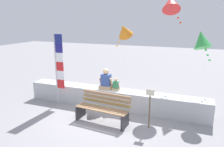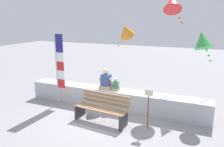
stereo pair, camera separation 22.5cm
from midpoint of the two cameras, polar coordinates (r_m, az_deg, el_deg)
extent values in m
plane|color=gray|center=(7.56, -3.15, -11.11)|extent=(40.00, 40.00, 0.00)
cube|color=#B8BABC|center=(8.20, -0.50, -6.44)|extent=(6.77, 0.61, 0.69)
cube|color=#A27853|center=(6.91, -4.31, -9.56)|extent=(1.72, 0.22, 0.03)
cube|color=#9C7C56|center=(7.00, -3.83, -9.24)|extent=(1.72, 0.22, 0.03)
cube|color=#A57052|center=(7.09, -3.36, -8.92)|extent=(1.72, 0.22, 0.03)
cube|color=#957C54|center=(7.17, -2.91, -8.62)|extent=(1.72, 0.22, 0.03)
cube|color=#A3824B|center=(7.22, -2.50, -7.45)|extent=(1.71, 0.20, 0.10)
cube|color=#997B56|center=(7.19, -2.42, -6.43)|extent=(1.71, 0.20, 0.10)
cube|color=#A17654|center=(7.16, -2.34, -5.40)|extent=(1.71, 0.20, 0.10)
cube|color=#2D2D33|center=(7.53, -8.89, -9.50)|extent=(0.10, 0.53, 0.45)
cube|color=#2D2D33|center=(6.80, 2.39, -12.02)|extent=(0.10, 0.53, 0.45)
cube|color=tan|center=(8.18, -2.33, -3.52)|extent=(0.45, 0.36, 0.12)
cube|color=#344D97|center=(8.10, -2.34, -1.67)|extent=(0.34, 0.22, 0.43)
cylinder|color=#D7B285|center=(8.19, -3.76, -1.90)|extent=(0.07, 0.17, 0.31)
cylinder|color=#D7B285|center=(8.02, -1.01, -2.21)|extent=(0.07, 0.17, 0.31)
sphere|color=#D7B285|center=(8.02, -2.37, 0.52)|extent=(0.21, 0.21, 0.21)
cube|color=tan|center=(8.05, 0.18, -4.00)|extent=(0.26, 0.21, 0.07)
cube|color=#338357|center=(8.00, 0.18, -2.91)|extent=(0.20, 0.13, 0.25)
cylinder|color=#DEAE8E|center=(8.04, -0.67, -3.04)|extent=(0.04, 0.10, 0.18)
cylinder|color=#DEAE8E|center=(7.95, 0.99, -3.23)|extent=(0.04, 0.10, 0.18)
sphere|color=#DEAE8E|center=(7.95, 0.19, -1.62)|extent=(0.12, 0.12, 0.12)
cylinder|color=#B7B7BC|center=(8.44, -14.87, 0.69)|extent=(0.05, 0.05, 2.67)
cube|color=red|center=(8.46, -13.72, -2.62)|extent=(0.30, 0.02, 0.33)
cube|color=white|center=(8.37, -13.85, -0.44)|extent=(0.30, 0.02, 0.33)
cube|color=red|center=(8.30, -13.98, 1.78)|extent=(0.30, 0.02, 0.33)
cube|color=white|center=(8.24, -14.11, 4.03)|extent=(0.30, 0.02, 0.33)
cube|color=navy|center=(8.19, -14.25, 6.32)|extent=(0.30, 0.02, 0.33)
cube|color=navy|center=(8.16, -14.39, 8.62)|extent=(0.30, 0.02, 0.33)
cone|color=orange|center=(10.33, 2.53, 10.96)|extent=(0.87, 1.01, 0.84)
sphere|color=orange|center=(10.40, 2.05, 9.99)|extent=(0.08, 0.08, 0.08)
sphere|color=orange|center=(10.47, 1.58, 9.03)|extent=(0.08, 0.08, 0.08)
sphere|color=orange|center=(10.54, 1.11, 8.08)|extent=(0.08, 0.08, 0.08)
sphere|color=orange|center=(10.61, 0.66, 7.14)|extent=(0.08, 0.08, 0.08)
cone|color=green|center=(7.98, 21.29, 8.16)|extent=(0.90, 0.93, 0.73)
sphere|color=#50CB5E|center=(8.06, 21.75, 6.87)|extent=(0.08, 0.08, 0.08)
sphere|color=#50CB5E|center=(8.14, 22.19, 5.62)|extent=(0.08, 0.08, 0.08)
sphere|color=#50CB5E|center=(8.23, 22.62, 4.38)|extent=(0.08, 0.08, 0.08)
sphere|color=#50CB5E|center=(8.32, 23.04, 3.18)|extent=(0.08, 0.08, 0.08)
cone|color=red|center=(9.12, 14.19, 17.09)|extent=(0.92, 1.07, 0.90)
sphere|color=#F13D16|center=(9.12, 14.77, 15.92)|extent=(0.08, 0.08, 0.08)
sphere|color=#F13D16|center=(9.13, 15.33, 14.75)|extent=(0.08, 0.08, 0.08)
sphere|color=#F13D16|center=(9.15, 15.90, 13.58)|extent=(0.08, 0.08, 0.08)
sphere|color=#F13D16|center=(9.17, 16.45, 12.42)|extent=(0.08, 0.08, 0.08)
cylinder|color=brown|center=(6.75, 8.62, -9.72)|extent=(0.04, 0.04, 1.02)
cube|color=beige|center=(6.53, 8.81, -4.81)|extent=(0.24, 0.02, 0.18)
camera|label=1|loc=(0.11, -90.81, -0.20)|focal=35.62mm
camera|label=2|loc=(0.11, 89.19, 0.20)|focal=35.62mm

